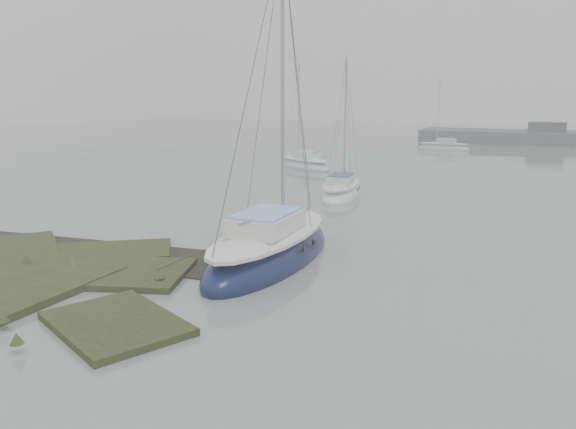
# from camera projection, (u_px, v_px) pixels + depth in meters

# --- Properties ---
(ground) EXTENTS (160.00, 160.00, 0.00)m
(ground) POSITION_uv_depth(u_px,v_px,m) (396.00, 172.00, 40.82)
(ground) COLOR slate
(ground) RESTS_ON ground
(sailboat_main) EXTENTS (2.79, 8.04, 11.27)m
(sailboat_main) POSITION_uv_depth(u_px,v_px,m) (270.00, 251.00, 18.63)
(sailboat_main) COLOR #0B1333
(sailboat_main) RESTS_ON ground
(sailboat_white) EXTENTS (2.73, 5.99, 8.15)m
(sailboat_white) POSITION_uv_depth(u_px,v_px,m) (341.00, 192.00, 30.72)
(sailboat_white) COLOR white
(sailboat_white) RESTS_ON ground
(sailboat_far_a) EXTENTS (6.05, 4.91, 8.41)m
(sailboat_far_a) POSITION_uv_depth(u_px,v_px,m) (304.00, 165.00, 42.91)
(sailboat_far_a) COLOR silver
(sailboat_far_a) RESTS_ON ground
(sailboat_far_c) EXTENTS (5.42, 2.11, 7.50)m
(sailboat_far_c) POSITION_uv_depth(u_px,v_px,m) (443.00, 147.00, 57.63)
(sailboat_far_c) COLOR #B8BFC2
(sailboat_far_c) RESTS_ON ground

